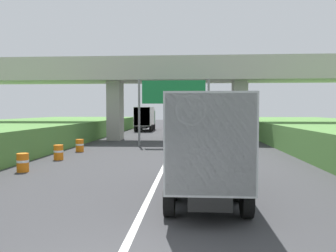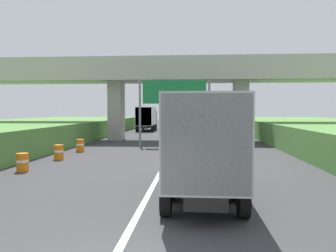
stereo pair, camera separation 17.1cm
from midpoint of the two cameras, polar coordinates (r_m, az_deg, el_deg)
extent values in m
cube|color=white|center=(28.09, 0.79, -3.41)|extent=(0.20, 84.97, 0.01)
cube|color=#ADA89E|center=(33.72, 1.32, 8.45)|extent=(40.00, 4.80, 1.10)
cube|color=#ADA89E|center=(31.65, 1.14, 10.84)|extent=(40.00, 0.36, 1.10)
cube|color=#ADA89E|center=(36.04, 1.48, 9.84)|extent=(40.00, 0.36, 1.10)
cube|color=#9F9A91|center=(34.38, -9.03, 2.53)|extent=(1.30, 2.20, 5.82)
cube|color=#9F9A91|center=(33.83, 11.83, 2.50)|extent=(1.30, 2.20, 5.82)
cylinder|color=slate|center=(28.00, -5.07, 2.22)|extent=(0.18, 0.18, 5.52)
cylinder|color=slate|center=(27.69, 6.68, 2.21)|extent=(0.18, 0.18, 5.52)
cube|color=#167238|center=(27.74, 0.77, 5.76)|extent=(5.20, 0.12, 1.90)
cube|color=white|center=(27.72, 0.77, 5.77)|extent=(4.89, 0.01, 1.67)
cube|color=black|center=(49.50, -3.93, -0.02)|extent=(1.10, 7.30, 0.36)
cube|color=#236B38|center=(52.04, -3.54, 1.46)|extent=(2.10, 2.10, 2.10)
cube|color=#2D3842|center=(53.04, -3.40, 1.81)|extent=(1.89, 0.06, 0.90)
cube|color=silver|center=(48.41, -4.10, 1.67)|extent=(2.30, 5.20, 2.60)
cube|color=#A8A8A4|center=(45.86, -4.55, 1.61)|extent=(2.21, 0.04, 2.50)
cylinder|color=black|center=(52.22, -4.60, -0.08)|extent=(0.30, 0.96, 0.96)
cylinder|color=black|center=(51.97, -2.48, -0.09)|extent=(0.30, 0.96, 0.96)
cylinder|color=black|center=(47.22, -5.62, -0.38)|extent=(0.30, 0.96, 0.96)
cylinder|color=black|center=(46.92, -3.04, -0.39)|extent=(0.30, 0.96, 0.96)
cylinder|color=black|center=(48.89, -5.30, -0.27)|extent=(0.30, 0.96, 0.96)
cylinder|color=black|center=(48.59, -2.80, -0.28)|extent=(0.30, 0.96, 0.96)
cube|color=black|center=(56.89, 4.29, 0.32)|extent=(1.10, 7.30, 0.36)
cube|color=red|center=(59.45, 4.28, 1.61)|extent=(2.10, 2.10, 2.10)
cube|color=#2D3842|center=(60.47, 4.27, 1.91)|extent=(1.89, 0.06, 0.90)
cube|color=red|center=(55.80, 4.31, 1.80)|extent=(2.30, 5.20, 2.60)
cube|color=maroon|center=(53.22, 4.33, 1.76)|extent=(2.21, 0.04, 2.50)
cylinder|color=black|center=(59.50, 3.34, 0.25)|extent=(0.30, 0.96, 0.96)
cylinder|color=black|center=(59.51, 5.21, 0.25)|extent=(0.30, 0.96, 0.96)
cylinder|color=black|center=(54.42, 3.18, 0.03)|extent=(0.30, 0.96, 0.96)
cylinder|color=black|center=(54.44, 5.44, 0.02)|extent=(0.30, 0.96, 0.96)
cylinder|color=black|center=(56.11, 3.20, 0.11)|extent=(0.30, 0.96, 0.96)
cylinder|color=black|center=(56.13, 5.39, 0.10)|extent=(0.30, 0.96, 0.96)
cube|color=black|center=(12.05, 5.73, -8.41)|extent=(1.10, 7.30, 0.36)
cube|color=#B2B5B7|center=(14.47, 5.42, -1.64)|extent=(2.10, 2.10, 2.10)
cube|color=#2D3842|center=(15.47, 5.32, -0.25)|extent=(1.89, 0.06, 0.90)
cube|color=#B2B5B7|center=(10.81, 5.95, -1.77)|extent=(2.30, 5.20, 2.60)
cube|color=gray|center=(8.24, 6.59, -3.15)|extent=(2.21, 0.04, 2.50)
cylinder|color=black|center=(14.65, 1.57, -7.14)|extent=(0.30, 0.96, 0.96)
cylinder|color=black|center=(14.70, 9.21, -7.14)|extent=(0.30, 0.96, 0.96)
cylinder|color=black|center=(9.69, -0.27, -12.24)|extent=(0.30, 0.96, 0.96)
cylinder|color=black|center=(9.78, 12.63, -12.17)|extent=(0.30, 0.96, 0.96)
cylinder|color=black|center=(11.33, 0.36, -10.05)|extent=(0.30, 0.96, 0.96)
cylinder|color=black|center=(11.40, 11.32, -10.01)|extent=(0.30, 0.96, 0.96)
cube|color=silver|center=(47.47, 8.30, -0.11)|extent=(1.76, 4.10, 0.76)
cube|color=silver|center=(47.29, 8.32, 0.73)|extent=(1.56, 1.90, 0.64)
cube|color=#2D3842|center=(46.38, 8.41, 0.69)|extent=(1.44, 0.06, 0.54)
cylinder|color=black|center=(48.70, 7.22, -0.48)|extent=(0.22, 0.64, 0.64)
cylinder|color=black|center=(48.82, 9.14, -0.49)|extent=(0.22, 0.64, 0.64)
cylinder|color=black|center=(46.17, 7.41, -0.66)|extent=(0.22, 0.64, 0.64)
cylinder|color=black|center=(46.30, 9.43, -0.66)|extent=(0.22, 0.64, 0.64)
cylinder|color=orange|center=(17.83, -23.57, -5.69)|extent=(0.56, 0.56, 0.90)
cylinder|color=white|center=(17.82, -23.58, -5.46)|extent=(0.57, 0.57, 0.12)
cylinder|color=orange|center=(21.35, -18.22, -4.26)|extent=(0.56, 0.56, 0.90)
cylinder|color=white|center=(21.34, -18.23, -4.07)|extent=(0.57, 0.57, 0.12)
cylinder|color=orange|center=(25.07, -14.88, -3.20)|extent=(0.56, 0.56, 0.90)
cylinder|color=white|center=(25.06, -14.88, -3.04)|extent=(0.57, 0.57, 0.12)
camera|label=1|loc=(0.09, -90.23, -0.01)|focal=36.09mm
camera|label=2|loc=(0.09, 89.77, 0.01)|focal=36.09mm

